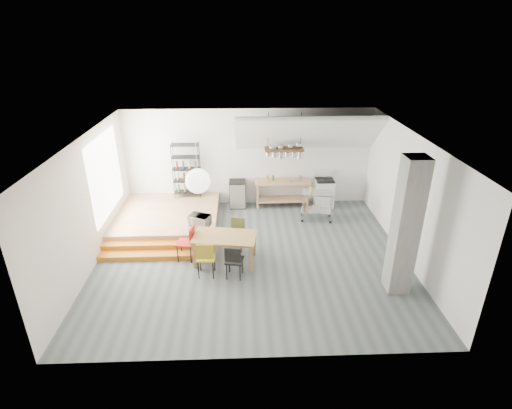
{
  "coord_description": "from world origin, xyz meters",
  "views": [
    {
      "loc": [
        -0.24,
        -9.01,
        5.64
      ],
      "look_at": [
        0.14,
        0.8,
        1.15
      ],
      "focal_mm": 28.0,
      "sensor_mm": 36.0,
      "label": 1
    }
  ],
  "objects_px": {
    "stove": "(324,192)",
    "rolling_cart": "(317,202)",
    "dining_table": "(225,239)",
    "mini_fridge": "(238,194)"
  },
  "relations": [
    {
      "from": "rolling_cart",
      "to": "mini_fridge",
      "type": "distance_m",
      "value": 2.69
    },
    {
      "from": "stove",
      "to": "rolling_cart",
      "type": "height_order",
      "value": "stove"
    },
    {
      "from": "stove",
      "to": "mini_fridge",
      "type": "relative_size",
      "value": 1.31
    },
    {
      "from": "rolling_cart",
      "to": "dining_table",
      "type": "bearing_deg",
      "value": -131.76
    },
    {
      "from": "stove",
      "to": "mini_fridge",
      "type": "height_order",
      "value": "stove"
    },
    {
      "from": "rolling_cart",
      "to": "mini_fridge",
      "type": "height_order",
      "value": "rolling_cart"
    },
    {
      "from": "mini_fridge",
      "to": "rolling_cart",
      "type": "bearing_deg",
      "value": -23.97
    },
    {
      "from": "stove",
      "to": "dining_table",
      "type": "height_order",
      "value": "stove"
    },
    {
      "from": "stove",
      "to": "rolling_cart",
      "type": "relative_size",
      "value": 1.17
    },
    {
      "from": "dining_table",
      "to": "rolling_cart",
      "type": "height_order",
      "value": "rolling_cart"
    }
  ]
}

